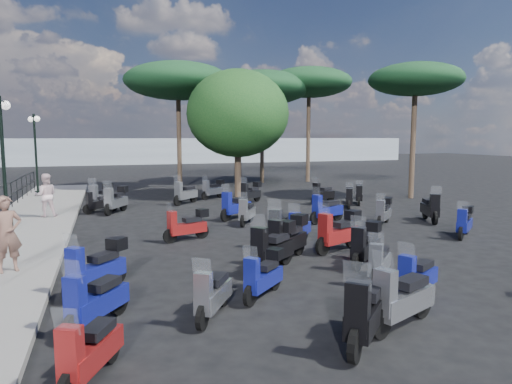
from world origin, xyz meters
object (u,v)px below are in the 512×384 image
object	(u,v)px
pedestrian_far	(46,195)
broadleaf_tree	(238,114)
scooter_20	(339,232)
pine_0	(262,88)
pine_1	(309,83)
scooter_16	(247,213)
scooter_6	(212,295)
scooter_18	(416,278)
scooter_0	(95,302)
scooter_13	(402,300)
scooter_31	(116,200)
scooter_23	(251,193)
scooter_9	(281,228)
scooter_15	(299,229)
lamp_post_2	(36,149)
scooter_11	(213,190)
scooter_2	(97,268)
scooter_10	(235,207)
scooter_22	(326,210)
scooter_28	(323,194)
scooter_7	(263,276)
scooter_5	(101,197)
pine_3	(416,80)
scooter_19	(379,263)
scooter_8	(287,239)
woman	(7,234)
scooter_3	(187,226)
scooter_21	(384,212)
scooter_4	(100,203)
scooter_30	(273,248)
scooter_32	(349,198)
scooter_12	(365,313)
pine_2	(178,81)
scooter_27	(430,209)
scooter_14	(366,246)
lamp_post_1	(3,154)
scooter_26	(464,223)
scooter_29	(359,195)
scooter_1	(89,353)

from	to	relation	value
pedestrian_far	broadleaf_tree	world-z (taller)	broadleaf_tree
scooter_20	pine_0	xyz separation A→B (m)	(4.27, 19.01, 6.00)
pedestrian_far	pine_1	distance (m)	20.33
scooter_20	scooter_16	bearing A→B (deg)	-8.06
scooter_6	scooter_20	xyz separation A→B (m)	(4.45, 3.58, 0.12)
scooter_16	scooter_18	world-z (taller)	scooter_16
scooter_16	scooter_0	bearing A→B (deg)	89.72
scooter_0	scooter_13	bearing A→B (deg)	-162.20
scooter_31	scooter_23	bearing A→B (deg)	-141.61
scooter_9	broadleaf_tree	bearing A→B (deg)	-59.24
scooter_9	scooter_15	world-z (taller)	scooter_9
lamp_post_2	scooter_11	xyz separation A→B (m)	(8.69, -3.01, -2.09)
scooter_2	scooter_10	xyz separation A→B (m)	(5.02, 7.25, -0.02)
scooter_22	scooter_23	world-z (taller)	scooter_22
scooter_13	scooter_28	xyz separation A→B (m)	(5.25, 13.47, -0.03)
scooter_7	pine_1	size ratio (longest dim) A/B	0.15
scooter_15	scooter_16	size ratio (longest dim) A/B	0.93
scooter_5	scooter_16	bearing A→B (deg)	161.62
scooter_5	scooter_7	world-z (taller)	scooter_5
lamp_post_2	pine_3	bearing A→B (deg)	-42.53
scooter_15	scooter_11	bearing A→B (deg)	-47.54
scooter_10	scooter_19	world-z (taller)	scooter_10
pine_0	scooter_8	bearing A→B (deg)	-107.16
broadleaf_tree	scooter_20	bearing A→B (deg)	-92.65
scooter_10	scooter_8	bearing A→B (deg)	141.07
woman	scooter_3	size ratio (longest dim) A/B	1.16
pine_0	scooter_9	bearing A→B (deg)	-107.27
scooter_8	scooter_21	bearing A→B (deg)	-96.43
pine_1	pine_0	bearing A→B (deg)	175.01
scooter_4	scooter_22	xyz separation A→B (m)	(8.12, -5.00, 0.07)
scooter_2	scooter_30	bearing A→B (deg)	-132.35
scooter_13	scooter_32	size ratio (longest dim) A/B	1.23
scooter_9	scooter_31	size ratio (longest dim) A/B	0.90
scooter_22	scooter_30	distance (m)	6.60
scooter_12	pine_2	bearing A→B (deg)	-47.15
scooter_2	pine_3	xyz separation A→B (m)	(15.53, 10.37, 5.59)
scooter_27	scooter_10	bearing A→B (deg)	1.61
scooter_16	scooter_19	size ratio (longest dim) A/B	1.15
scooter_14	scooter_21	size ratio (longest dim) A/B	1.14
scooter_12	scooter_22	xyz separation A→B (m)	(4.09, 9.35, -0.03)
lamp_post_1	scooter_27	world-z (taller)	lamp_post_1
pedestrian_far	scooter_20	bearing A→B (deg)	132.57
scooter_11	scooter_26	bearing A→B (deg)	172.42
scooter_27	scooter_31	distance (m)	12.73
scooter_16	scooter_29	world-z (taller)	scooter_16
lamp_post_1	scooter_15	size ratio (longest dim) A/B	3.39
scooter_7	scooter_14	distance (m)	3.47
scooter_7	scooter_10	xyz separation A→B (m)	(1.83, 8.61, 0.05)
scooter_1	scooter_29	world-z (taller)	scooter_1
scooter_12	broadleaf_tree	world-z (taller)	broadleaf_tree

